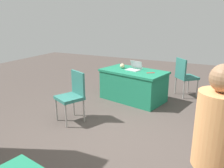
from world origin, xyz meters
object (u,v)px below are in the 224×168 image
object	(u,v)px
chair_aisle	(73,93)
person_presenter	(214,152)
table_foreground	(133,85)
chair_tucked_right	(185,75)
scissors_red	(151,73)
laptop_silver	(134,68)
yarn_ball	(122,66)

from	to	relation	value
chair_aisle	person_presenter	bearing A→B (deg)	172.70
table_foreground	chair_tucked_right	size ratio (longest dim) A/B	1.71
person_presenter	scissors_red	bearing A→B (deg)	-169.64
chair_tucked_right	laptop_silver	distance (m)	1.33
chair_tucked_right	yarn_ball	size ratio (longest dim) A/B	8.34
yarn_ball	scissors_red	size ratio (longest dim) A/B	0.64
chair_aisle	laptop_silver	xyz separation A→B (m)	(-0.62, -1.63, 0.22)
chair_aisle	laptop_silver	size ratio (longest dim) A/B	2.51
chair_tucked_right	person_presenter	world-z (taller)	person_presenter
table_foreground	chair_tucked_right	xyz separation A→B (m)	(-1.05, -0.82, 0.19)
table_foreground	scissors_red	distance (m)	0.57
table_foreground	person_presenter	size ratio (longest dim) A/B	1.01
table_foreground	chair_aisle	world-z (taller)	chair_aisle
yarn_ball	scissors_red	bearing A→B (deg)	167.06
person_presenter	scissors_red	distance (m)	3.39
person_presenter	yarn_ball	size ratio (longest dim) A/B	14.08
chair_tucked_right	person_presenter	xyz separation A→B (m)	(-0.81, 3.97, 0.35)
chair_tucked_right	scissors_red	bearing A→B (deg)	-76.59
chair_aisle	scissors_red	bearing A→B (deg)	-100.37
laptop_silver	scissors_red	world-z (taller)	laptop_silver
laptop_silver	scissors_red	bearing A→B (deg)	179.34
laptop_silver	yarn_ball	bearing A→B (deg)	5.29
laptop_silver	yarn_ball	distance (m)	0.33
chair_tucked_right	scissors_red	size ratio (longest dim) A/B	5.34
table_foreground	chair_aisle	distance (m)	1.71
chair_tucked_right	chair_aisle	size ratio (longest dim) A/B	1.01
chair_tucked_right	table_foreground	bearing A→B (deg)	-93.91
table_foreground	chair_tucked_right	bearing A→B (deg)	-141.93
chair_aisle	scissors_red	distance (m)	1.85
chair_tucked_right	chair_aisle	world-z (taller)	chair_tucked_right
chair_tucked_right	yarn_ball	world-z (taller)	chair_tucked_right
table_foreground	laptop_silver	xyz separation A→B (m)	(0.01, -0.05, 0.40)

